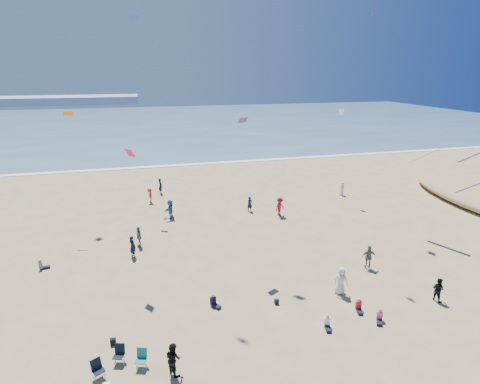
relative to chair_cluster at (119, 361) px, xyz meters
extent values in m
cube|color=#476B84|center=(5.49, 91.83, -0.47)|extent=(220.00, 100.00, 0.06)
cube|color=white|center=(5.49, 41.83, -0.46)|extent=(220.00, 1.20, 0.08)
cube|color=#7A8EA8|center=(-54.51, 166.83, 1.10)|extent=(110.00, 20.00, 3.20)
imported|color=slate|center=(17.85, 5.94, 0.42)|extent=(1.16, 0.69, 1.85)
imported|color=black|center=(19.85, 1.09, 0.31)|extent=(0.87, 0.96, 1.61)
imported|color=#355C92|center=(4.05, 19.96, 0.47)|extent=(1.27, 1.87, 1.94)
imported|color=black|center=(3.52, 28.18, 0.46)|extent=(0.46, 0.70, 1.91)
imported|color=silver|center=(14.09, 3.38, 0.47)|extent=(1.03, 0.74, 1.95)
imported|color=red|center=(2.17, 25.29, 0.32)|extent=(0.77, 1.15, 1.65)
imported|color=#B2192E|center=(15.08, 17.81, 0.45)|extent=(1.42, 1.23, 1.90)
imported|color=black|center=(12.40, 19.73, 0.31)|extent=(0.66, 0.51, 1.62)
imported|color=silver|center=(24.58, 22.17, 0.31)|extent=(0.68, 0.89, 1.61)
imported|color=slate|center=(0.98, 14.04, 0.41)|extent=(0.46, 1.07, 1.81)
imported|color=black|center=(0.48, 12.26, 0.41)|extent=(0.75, 0.79, 1.82)
imported|color=black|center=(2.62, -0.89, 0.38)|extent=(1.01, 1.07, 1.75)
cube|color=black|center=(-0.46, 1.98, -0.31)|extent=(0.30, 0.22, 0.38)
cube|color=black|center=(9.54, 3.30, -0.33)|extent=(0.28, 0.18, 0.34)
cube|color=silver|center=(23.57, 21.93, 9.41)|extent=(0.54, 0.64, 0.70)
cube|color=blue|center=(2.07, 27.00, 19.08)|extent=(0.69, 0.45, 0.41)
cube|color=#DE0B43|center=(1.05, 9.67, 8.57)|extent=(0.70, 0.79, 0.55)
cube|color=#4B2696|center=(23.16, 16.92, 18.90)|extent=(0.65, 0.69, 0.59)
cube|color=orange|center=(-4.30, 20.11, 10.23)|extent=(0.88, 0.44, 0.37)
cube|color=#50268F|center=(9.14, 10.38, 10.41)|extent=(0.84, 0.64, 0.40)
cube|color=orange|center=(25.90, 10.97, 6.74)|extent=(0.35, 2.64, 1.87)
camera|label=1|loc=(2.09, -16.18, 13.92)|focal=28.00mm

